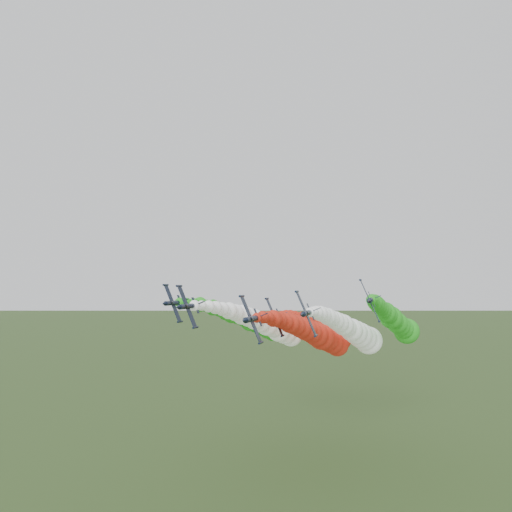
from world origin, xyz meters
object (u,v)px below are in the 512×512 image
object	(u,v)px
jet_lead	(317,335)
jet_inner_right	(355,333)
jet_outer_right	(396,321)
jet_trail	(325,332)
jet_outer_left	(251,321)
jet_inner_left	(269,326)

from	to	relation	value
jet_lead	jet_inner_right	size ratio (longest dim) A/B	0.99
jet_outer_right	jet_trail	bearing A→B (deg)	164.00
jet_outer_left	jet_trail	distance (m)	22.64
jet_outer_right	jet_trail	distance (m)	21.69
jet_inner_right	jet_outer_left	distance (m)	32.37
jet_lead	jet_inner_right	bearing A→B (deg)	48.48
jet_outer_right	jet_outer_left	bearing A→B (deg)	179.89
jet_outer_left	jet_trail	bearing A→B (deg)	14.98
jet_inner_right	jet_outer_right	bearing A→B (deg)	32.47
jet_outer_left	jet_outer_right	xyz separation A→B (m)	(42.18, -0.08, 0.77)
jet_trail	jet_outer_right	bearing A→B (deg)	-16.00
jet_inner_right	jet_inner_left	bearing A→B (deg)	-172.93
jet_outer_left	jet_trail	xyz separation A→B (m)	(21.66, 5.80, -3.11)
jet_outer_right	jet_inner_right	bearing A→B (deg)	-147.53
jet_outer_left	jet_outer_right	size ratio (longest dim) A/B	0.99
jet_outer_left	jet_outer_right	world-z (taller)	jet_outer_right
jet_lead	jet_inner_left	xyz separation A→B (m)	(-14.54, 7.30, 1.54)
jet_inner_left	jet_outer_right	bearing A→B (deg)	15.79
jet_outer_left	jet_trail	size ratio (longest dim) A/B	1.00
jet_inner_left	jet_lead	bearing A→B (deg)	-26.65
jet_inner_left	jet_inner_right	xyz separation A→B (m)	(23.60, 2.93, -1.57)
jet_inner_right	jet_trail	size ratio (longest dim) A/B	1.01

